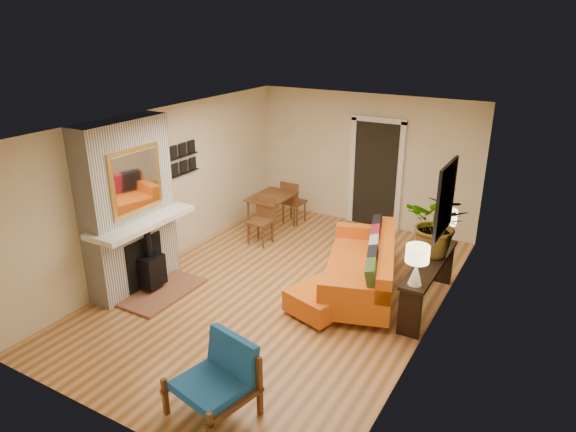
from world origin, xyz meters
name	(u,v)px	position (x,y,z in m)	size (l,w,h in m)	color
room_shell	(383,175)	(0.60, 2.63, 1.24)	(6.50, 6.50, 6.50)	#D68852
fireplace	(131,211)	(-2.00, -1.00, 1.24)	(1.09, 1.68, 2.60)	white
sofa	(366,268)	(1.12, 0.60, 0.39)	(1.62, 2.46, 0.89)	silver
ottoman	(318,301)	(0.80, -0.34, 0.21)	(0.90, 0.90, 0.37)	silver
blue_chair	(220,374)	(0.75, -2.54, 0.44)	(0.92, 0.91, 0.82)	brown
dining_table	(275,203)	(-1.28, 1.93, 0.58)	(0.70, 1.65, 0.89)	brown
console_table	(429,271)	(2.07, 0.60, 0.58)	(0.34, 1.85, 0.72)	black
lamp_near	(417,260)	(2.07, -0.14, 1.06)	(0.30, 0.30, 0.54)	white
lamp_far	(446,222)	(2.07, 1.34, 1.06)	(0.30, 0.30, 0.54)	white
houseplant	(438,224)	(2.06, 0.87, 1.21)	(0.87, 0.75, 0.96)	#1E5919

